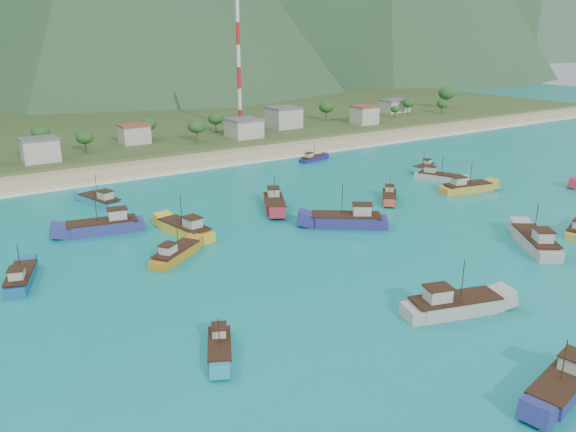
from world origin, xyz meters
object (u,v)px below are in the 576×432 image
boat_7 (104,227)px  boat_20 (389,197)px  boat_11 (274,204)px  boat_14 (176,254)px  boat_4 (466,188)px  boat_17 (438,177)px  radio_tower (239,67)px  boat_5 (453,306)px  boat_16 (220,348)px  boat_27 (100,202)px  boat_18 (536,242)px  boat_1 (424,168)px  boat_26 (313,159)px  boat_25 (348,221)px  boat_29 (185,230)px  boat_0 (563,386)px  boat_19 (21,279)px

boat_7 → boat_20: size_ratio=1.61×
boat_11 → boat_14: (-26.41, -13.67, -0.20)m
boat_4 → boat_17: boat_4 is taller
radio_tower → boat_5: 133.47m
boat_16 → boat_27: 62.03m
boat_7 → boat_18: bearing=-118.4°
boat_11 → boat_16: size_ratio=1.47×
boat_1 → boat_11: (-49.14, -7.01, 0.40)m
boat_16 → boat_20: size_ratio=0.99×
boat_18 → boat_26: size_ratio=1.46×
boat_14 → boat_25: 31.71m
boat_20 → boat_27: (-51.20, 28.72, 0.26)m
radio_tower → boat_1: size_ratio=4.81×
boat_16 → boat_25: 45.39m
boat_7 → boat_14: size_ratio=1.36×
boat_25 → boat_27: boat_25 is taller
boat_4 → boat_17: bearing=177.4°
boat_11 → boat_27: size_ratio=1.02×
boat_1 → boat_5: bearing=118.7°
boat_26 → boat_29: 63.15m
boat_0 → boat_4: boat_4 is taller
boat_0 → boat_1: size_ratio=1.32×
boat_7 → boat_20: boat_7 is taller
boat_16 → boat_27: boat_27 is taller
boat_5 → boat_27: bearing=-144.6°
boat_25 → boat_4: bearing=-47.6°
radio_tower → boat_19: radio_tower is taller
boat_0 → boat_14: size_ratio=1.14×
radio_tower → boat_29: (-55.39, -81.37, -21.43)m
boat_0 → boat_17: 82.19m
boat_0 → boat_16: bearing=33.2°
boat_11 → boat_20: boat_11 is taller
boat_1 → boat_16: 95.06m
boat_25 → boat_27: bearing=78.9°
boat_1 → boat_4: bearing=140.6°
boat_11 → boat_0: bearing=110.1°
boat_18 → boat_16: bearing=-144.4°
boat_5 → boat_29: bearing=-143.3°
boat_4 → boat_18: (-17.46, -28.43, 0.11)m
boat_14 → boat_16: size_ratio=1.20×
boat_1 → boat_26: 29.57m
boat_0 → boat_29: (-12.32, 61.19, 0.13)m
boat_17 → boat_1: bearing=-144.2°
boat_16 → boat_29: boat_29 is taller
boat_1 → boat_26: bearing=19.1°
boat_17 → boat_27: bearing=-42.4°
boat_20 → boat_26: boat_20 is taller
boat_16 → boat_26: size_ratio=0.96×
boat_25 → boat_29: bearing=102.5°
boat_1 → boat_0: bearing=124.1°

